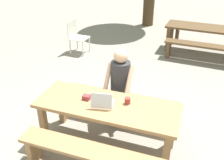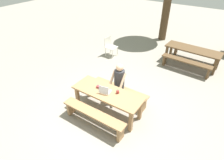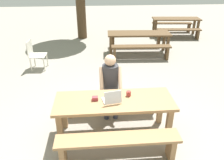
# 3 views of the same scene
# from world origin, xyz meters

# --- Properties ---
(ground_plane) EXTENTS (30.00, 30.00, 0.00)m
(ground_plane) POSITION_xyz_m (0.00, 0.00, 0.00)
(ground_plane) COLOR gray
(picnic_table_front) EXTENTS (2.00, 0.73, 0.71)m
(picnic_table_front) POSITION_xyz_m (0.00, 0.00, 0.61)
(picnic_table_front) COLOR #9E754C
(picnic_table_front) RESTS_ON ground
(bench_near) EXTENTS (1.86, 0.30, 0.46)m
(bench_near) POSITION_xyz_m (0.00, -0.64, 0.35)
(bench_near) COLOR #9E754C
(bench_near) RESTS_ON ground
(bench_far) EXTENTS (1.86, 0.30, 0.46)m
(bench_far) POSITION_xyz_m (0.00, 0.64, 0.35)
(bench_far) COLOR #9E754C
(bench_far) RESTS_ON ground
(laptop) EXTENTS (0.33, 0.30, 0.23)m
(laptop) POSITION_xyz_m (-0.04, -0.06, 0.77)
(laptop) COLOR silver
(laptop) RESTS_ON picnic_table_front
(small_pouch) EXTENTS (0.10, 0.08, 0.06)m
(small_pouch) POSITION_xyz_m (-0.32, 0.02, 0.75)
(small_pouch) COLOR #993338
(small_pouch) RESTS_ON picnic_table_front
(coffee_mug) EXTENTS (0.08, 0.08, 0.09)m
(coffee_mug) POSITION_xyz_m (0.26, 0.11, 0.76)
(coffee_mug) COLOR #99332D
(coffee_mug) RESTS_ON picnic_table_front
(person_seated) EXTENTS (0.42, 0.41, 1.28)m
(person_seated) POSITION_xyz_m (-0.02, 0.60, 0.76)
(person_seated) COLOR #333847
(person_seated) RESTS_ON ground
(plastic_chair) EXTENTS (0.46, 0.46, 0.85)m
(plastic_chair) POSITION_xyz_m (-2.02, 3.09, 0.45)
(plastic_chair) COLOR silver
(plastic_chair) RESTS_ON ground
(picnic_table_mid) EXTENTS (2.15, 0.82, 0.72)m
(picnic_table_mid) POSITION_xyz_m (1.23, 4.19, 0.61)
(picnic_table_mid) COLOR brown
(picnic_table_mid) RESTS_ON ground
(bench_mid_south) EXTENTS (1.92, 0.40, 0.46)m
(bench_mid_south) POSITION_xyz_m (1.19, 3.55, 0.35)
(bench_mid_south) COLOR brown
(bench_mid_south) RESTS_ON ground
(bench_mid_north) EXTENTS (1.92, 0.40, 0.46)m
(bench_mid_north) POSITION_xyz_m (1.26, 4.82, 0.35)
(bench_mid_north) COLOR brown
(bench_mid_north) RESTS_ON ground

